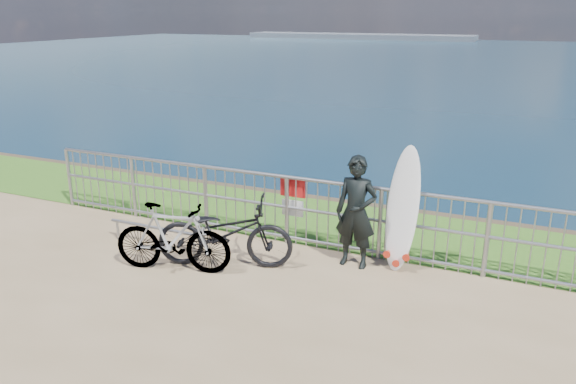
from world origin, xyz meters
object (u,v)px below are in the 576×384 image
at_px(surfer, 356,212).
at_px(bicycle_near, 225,233).
at_px(bicycle_far, 173,238).
at_px(surfboard, 402,214).

bearing_deg(surfer, bicycle_near, -153.70).
xyz_separation_m(surfer, bicycle_near, (-1.71, -0.78, -0.31)).
bearing_deg(bicycle_far, bicycle_near, -66.77).
relative_size(surfer, bicycle_near, 0.84).
relative_size(bicycle_near, bicycle_far, 1.16).
height_order(surfer, bicycle_near, surfer).
height_order(surfer, bicycle_far, surfer).
bearing_deg(surfboard, bicycle_near, -157.32).
height_order(surfboard, bicycle_far, surfboard).
bearing_deg(bicycle_near, surfboard, -86.37).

